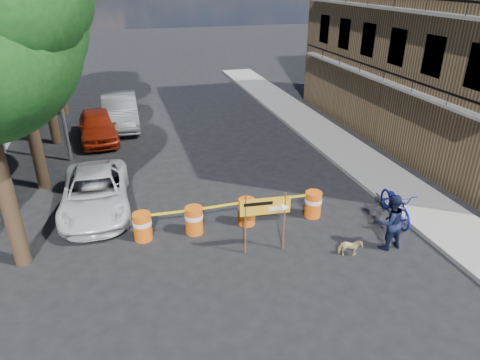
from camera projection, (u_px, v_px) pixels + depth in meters
ground at (272, 263)px, 12.20m from camera, size 120.00×120.00×0.00m
sidewalk_east at (357, 159)px, 18.91m from camera, size 2.40×40.00×0.15m
apartment_building at (463, 9)px, 19.51m from camera, size 8.00×16.00×12.00m
tree_mid_a at (11, 23)px, 13.97m from camera, size 5.25×5.00×8.68m
tree_far at (45, 0)px, 22.53m from camera, size 5.04×4.80×8.84m
streetlamp at (54, 59)px, 17.04m from camera, size 1.25×0.18×8.00m
barrel_far_left at (142, 226)px, 13.12m from camera, size 0.58×0.58×0.90m
barrel_mid_left at (194, 220)px, 13.46m from camera, size 0.58×0.58×0.90m
barrel_mid_right at (247, 211)px, 13.94m from camera, size 0.58×0.58×0.90m
barrel_far_right at (313, 204)px, 14.39m from camera, size 0.58×0.58×0.90m
detour_sign at (272, 210)px, 12.18m from camera, size 1.47×0.30×1.89m
pedestrian at (390, 222)px, 12.55m from camera, size 0.90×0.72×1.77m
bicycle at (398, 190)px, 13.97m from camera, size 0.93×1.24×2.15m
dog at (350, 248)px, 12.40m from camera, size 0.73×0.50×0.56m
suv_white at (95, 192)px, 14.70m from camera, size 2.30×4.85×1.34m
sedan_red at (98, 126)px, 20.97m from camera, size 2.04×4.42×1.47m
sedan_silver at (120, 111)px, 22.94m from camera, size 1.79×5.09×1.68m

